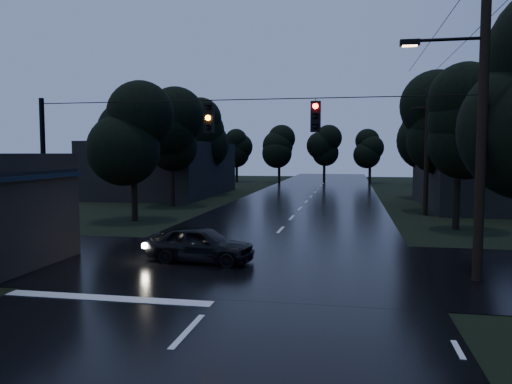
% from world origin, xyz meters
% --- Properties ---
extents(main_road, '(12.00, 120.00, 0.02)m').
position_xyz_m(main_road, '(0.00, 30.00, 0.00)').
color(main_road, black).
rests_on(main_road, ground).
extents(cross_street, '(60.00, 9.00, 0.02)m').
position_xyz_m(cross_street, '(0.00, 12.00, 0.00)').
color(cross_street, black).
rests_on(cross_street, ground).
extents(building_far_right, '(10.00, 14.00, 4.40)m').
position_xyz_m(building_far_right, '(14.00, 34.00, 2.20)').
color(building_far_right, black).
rests_on(building_far_right, ground).
extents(building_far_left, '(10.00, 16.00, 5.00)m').
position_xyz_m(building_far_left, '(-14.00, 40.00, 2.50)').
color(building_far_left, black).
rests_on(building_far_left, ground).
extents(utility_pole_main, '(3.50, 0.30, 10.00)m').
position_xyz_m(utility_pole_main, '(7.41, 11.00, 5.26)').
color(utility_pole_main, black).
rests_on(utility_pole_main, ground).
extents(utility_pole_far, '(2.00, 0.30, 7.50)m').
position_xyz_m(utility_pole_far, '(8.30, 28.00, 3.88)').
color(utility_pole_far, black).
rests_on(utility_pole_far, ground).
extents(anchor_pole_left, '(0.18, 0.18, 6.00)m').
position_xyz_m(anchor_pole_left, '(-7.50, 11.00, 3.00)').
color(anchor_pole_left, black).
rests_on(anchor_pole_left, ground).
extents(span_signals, '(15.00, 0.37, 1.12)m').
position_xyz_m(span_signals, '(0.56, 10.99, 5.24)').
color(span_signals, black).
rests_on(span_signals, ground).
extents(tree_left_a, '(3.92, 3.92, 8.26)m').
position_xyz_m(tree_left_a, '(-9.00, 22.00, 5.24)').
color(tree_left_a, black).
rests_on(tree_left_a, ground).
extents(tree_left_b, '(4.20, 4.20, 8.85)m').
position_xyz_m(tree_left_b, '(-9.60, 30.00, 5.62)').
color(tree_left_b, black).
rests_on(tree_left_b, ground).
extents(tree_left_c, '(4.48, 4.48, 9.44)m').
position_xyz_m(tree_left_c, '(-10.20, 40.00, 5.99)').
color(tree_left_c, black).
rests_on(tree_left_c, ground).
extents(tree_right_a, '(4.20, 4.20, 8.85)m').
position_xyz_m(tree_right_a, '(9.00, 22.00, 5.62)').
color(tree_right_a, black).
rests_on(tree_right_a, ground).
extents(tree_right_b, '(4.48, 4.48, 9.44)m').
position_xyz_m(tree_right_b, '(9.60, 30.00, 5.99)').
color(tree_right_b, black).
rests_on(tree_right_b, ground).
extents(tree_right_c, '(4.76, 4.76, 10.03)m').
position_xyz_m(tree_right_c, '(10.20, 40.00, 6.37)').
color(tree_right_c, black).
rests_on(tree_right_c, ground).
extents(car, '(4.09, 1.97, 1.35)m').
position_xyz_m(car, '(-1.83, 11.95, 0.67)').
color(car, black).
rests_on(car, ground).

